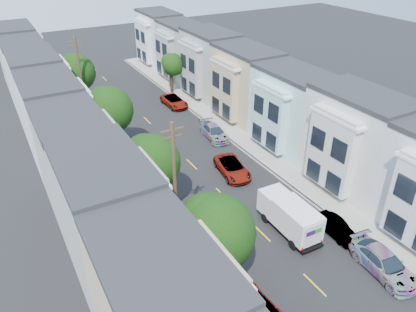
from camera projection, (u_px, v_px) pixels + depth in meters
The scene contains 24 objects.
ground at pixel (262, 233), 31.58m from camera, with size 160.00×160.00×0.00m, color black.
road_slab at pixel (179, 152), 42.96m from camera, with size 12.00×70.00×0.02m, color black.
curb_left at pixel (124, 165), 40.37m from camera, with size 0.30×70.00×0.15m, color gray.
curb_right at pixel (227, 138), 45.49m from camera, with size 0.30×70.00×0.15m, color gray.
sidewalk_left at pixel (111, 169), 39.82m from camera, with size 2.60×70.00×0.15m, color gray.
sidewalk_right at pixel (237, 136), 46.04m from camera, with size 2.60×70.00×0.15m, color gray.
centerline at pixel (179, 152), 42.97m from camera, with size 0.12×70.00×0.01m, color gold.
townhouse_row_left at pixel (72, 180), 38.25m from camera, with size 5.00×70.00×8.50m, color #ACDFE0.
townhouse_row_right at pixel (264, 129), 47.68m from camera, with size 5.00×70.00×8.50m, color #ACDFE0.
tree_b at pixel (215, 233), 23.69m from camera, with size 4.70×4.70×7.60m.
tree_c at pixel (151, 163), 31.36m from camera, with size 4.49×4.49×7.16m.
tree_d at pixel (108, 111), 39.50m from camera, with size 4.70×4.70×7.54m.
tree_e at pixel (75, 73), 49.81m from camera, with size 4.70×4.70×7.48m.
tree_far_r at pixel (173, 65), 56.07m from camera, with size 3.10×3.10×5.67m.
utility_pole_near at pixel (175, 188), 27.89m from camera, with size 1.60×0.26×10.00m.
utility_pole_far at pixel (81, 79), 47.62m from camera, with size 1.60×0.26×10.00m.
fedex_truck at pixel (289, 215), 31.13m from camera, with size 2.17×5.63×2.70m.
lead_sedan at pixel (232, 168), 38.75m from camera, with size 2.32×5.03×1.40m, color black.
parked_left_c at pixel (196, 235), 30.48m from camera, with size 1.70×4.05×1.22m, color #BDBDBD.
parked_left_d at pixel (144, 168), 38.55m from camera, with size 1.82×4.74×1.54m, color #4F0E03.
parked_right_a at pixel (384, 263), 27.73m from camera, with size 2.16×5.14×1.54m, color #3A3A3B.
parked_right_b at pixel (336, 228), 31.21m from camera, with size 1.33×3.78×1.26m, color white.
parked_right_c at pixel (214, 132), 45.47m from camera, with size 1.98×4.71×1.41m, color black.
parked_right_d at pixel (174, 101), 53.52m from camera, with size 2.25×4.88×1.36m, color #12213F.
Camera 1 is at (-15.58, -19.31, 20.88)m, focal length 35.00 mm.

